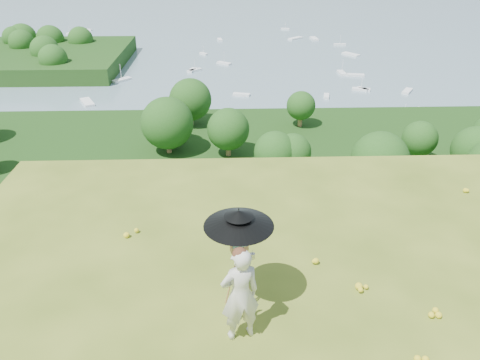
{
  "coord_description": "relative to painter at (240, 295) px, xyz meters",
  "views": [
    {
      "loc": [
        -1.18,
        -5.17,
        5.71
      ],
      "look_at": [
        -0.89,
        3.31,
        1.23
      ],
      "focal_mm": 35.0,
      "sensor_mm": 36.0,
      "label": 1
    }
  ],
  "objects": [
    {
      "name": "slope_trees",
      "position": [
        1.0,
        34.69,
        -15.84
      ],
      "size": [
        110.0,
        50.0,
        6.0
      ],
      "primitive_type": null,
      "color": "#184615",
      "rests_on": "forest_slope"
    },
    {
      "name": "harbor_town",
      "position": [
        1.0,
        74.69,
        -30.34
      ],
      "size": [
        110.0,
        22.0,
        5.0
      ],
      "primitive_type": null,
      "color": "silver",
      "rests_on": "shoreline_tier"
    },
    {
      "name": "peninsula",
      "position": [
        -74.0,
        154.69,
        -29.84
      ],
      "size": [
        90.0,
        60.0,
        12.0
      ],
      "primitive_type": null,
      "color": "#13390F",
      "rests_on": "bay_water"
    },
    {
      "name": "wildflowers",
      "position": [
        1.0,
        -0.06,
        -0.78
      ],
      "size": [
        10.0,
        10.5,
        0.12
      ],
      "primitive_type": null,
      "color": "yellow",
      "rests_on": "ground"
    },
    {
      "name": "forest_slope",
      "position": [
        1.0,
        34.69,
        -29.84
      ],
      "size": [
        140.0,
        56.0,
        22.0
      ],
      "primitive_type": "cube",
      "color": "#13390F",
      "rests_on": "bay_water"
    },
    {
      "name": "sun_umbrella",
      "position": [
        0.0,
        0.64,
        0.77
      ],
      "size": [
        1.39,
        1.39,
        0.74
      ],
      "primitive_type": null,
      "rotation": [
        0.0,
        0.0,
        0.31
      ],
      "color": "black",
      "rests_on": "field_easel"
    },
    {
      "name": "bay_water",
      "position": [
        1.0,
        239.69,
        -34.84
      ],
      "size": [
        700.0,
        700.0,
        0.0
      ],
      "primitive_type": "plane",
      "color": "slate",
      "rests_on": "ground"
    },
    {
      "name": "moored_boats",
      "position": [
        -11.5,
        160.69,
        -34.49
      ],
      "size": [
        140.0,
        140.0,
        0.7
      ],
      "primitive_type": null,
      "color": "white",
      "rests_on": "bay_water"
    },
    {
      "name": "ground",
      "position": [
        1.0,
        -0.31,
        -0.84
      ],
      "size": [
        14.0,
        14.0,
        0.0
      ],
      "primitive_type": "plane",
      "color": "#50651D",
      "rests_on": "ground"
    },
    {
      "name": "painter",
      "position": [
        0.0,
        0.0,
        0.0
      ],
      "size": [
        0.71,
        0.57,
        1.69
      ],
      "primitive_type": "imported",
      "rotation": [
        0.0,
        0.0,
        3.44
      ],
      "color": "beige",
      "rests_on": "ground"
    },
    {
      "name": "field_easel",
      "position": [
        0.01,
        0.61,
        -0.09
      ],
      "size": [
        0.71,
        0.71,
        1.52
      ],
      "primitive_type": null,
      "rotation": [
        0.0,
        0.0,
        0.27
      ],
      "color": "#9B6F41",
      "rests_on": "ground"
    },
    {
      "name": "shoreline_tier",
      "position": [
        1.0,
        74.69,
        -36.84
      ],
      "size": [
        170.0,
        28.0,
        8.0
      ],
      "primitive_type": "cube",
      "color": "#72685B",
      "rests_on": "bay_water"
    },
    {
      "name": "painter_cap",
      "position": [
        0.0,
        0.0,
        0.8
      ],
      "size": [
        0.23,
        0.28,
        0.1
      ],
      "primitive_type": null,
      "rotation": [
        0.0,
        0.0,
        0.05
      ],
      "color": "#CB6F73",
      "rests_on": "painter"
    }
  ]
}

